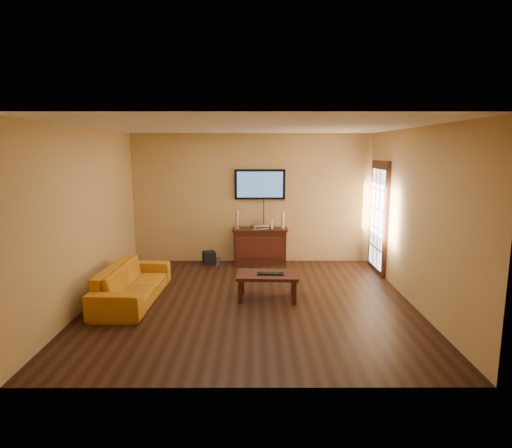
{
  "coord_description": "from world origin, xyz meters",
  "views": [
    {
      "loc": [
        0.07,
        -6.45,
        2.36
      ],
      "look_at": [
        0.09,
        0.8,
        1.1
      ],
      "focal_mm": 30.0,
      "sensor_mm": 36.0,
      "label": 1
    }
  ],
  "objects_px": {
    "subwoofer": "(209,257)",
    "bottle": "(218,262)",
    "coffee_table": "(267,277)",
    "keyboard": "(270,274)",
    "media_console": "(260,246)",
    "av_receiver": "(259,227)",
    "television": "(260,184)",
    "sofa": "(132,277)",
    "speaker_right": "(283,221)",
    "speaker_left": "(237,220)",
    "game_console": "(272,223)"
  },
  "relations": [
    {
      "from": "coffee_table",
      "to": "speaker_right",
      "type": "bearing_deg",
      "value": 80.22
    },
    {
      "from": "sofa",
      "to": "speaker_left",
      "type": "distance_m",
      "value": 2.78
    },
    {
      "from": "coffee_table",
      "to": "subwoofer",
      "type": "height_order",
      "value": "coffee_table"
    },
    {
      "from": "speaker_left",
      "to": "keyboard",
      "type": "bearing_deg",
      "value": -74.4
    },
    {
      "from": "speaker_left",
      "to": "game_console",
      "type": "height_order",
      "value": "speaker_left"
    },
    {
      "from": "television",
      "to": "sofa",
      "type": "relative_size",
      "value": 0.54
    },
    {
      "from": "bottle",
      "to": "av_receiver",
      "type": "bearing_deg",
      "value": 17.21
    },
    {
      "from": "sofa",
      "to": "speaker_left",
      "type": "xyz_separation_m",
      "value": [
        1.56,
        2.24,
        0.54
      ]
    },
    {
      "from": "sofa",
      "to": "bottle",
      "type": "relative_size",
      "value": 9.06
    },
    {
      "from": "speaker_right",
      "to": "speaker_left",
      "type": "bearing_deg",
      "value": -177.93
    },
    {
      "from": "media_console",
      "to": "speaker_right",
      "type": "relative_size",
      "value": 3.43
    },
    {
      "from": "speaker_left",
      "to": "subwoofer",
      "type": "relative_size",
      "value": 1.49
    },
    {
      "from": "sofa",
      "to": "speaker_right",
      "type": "height_order",
      "value": "speaker_right"
    },
    {
      "from": "media_console",
      "to": "subwoofer",
      "type": "xyz_separation_m",
      "value": [
        -1.07,
        0.02,
        -0.25
      ]
    },
    {
      "from": "speaker_left",
      "to": "keyboard",
      "type": "distance_m",
      "value": 2.35
    },
    {
      "from": "game_console",
      "to": "keyboard",
      "type": "relative_size",
      "value": 0.51
    },
    {
      "from": "speaker_right",
      "to": "sofa",
      "type": "bearing_deg",
      "value": -137.89
    },
    {
      "from": "sofa",
      "to": "speaker_left",
      "type": "relative_size",
      "value": 5.26
    },
    {
      "from": "subwoofer",
      "to": "keyboard",
      "type": "xyz_separation_m",
      "value": [
        1.21,
        -2.22,
        0.31
      ]
    },
    {
      "from": "av_receiver",
      "to": "speaker_left",
      "type": "bearing_deg",
      "value": 153.16
    },
    {
      "from": "bottle",
      "to": "keyboard",
      "type": "height_order",
      "value": "keyboard"
    },
    {
      "from": "subwoofer",
      "to": "game_console",
      "type": "bearing_deg",
      "value": -16.26
    },
    {
      "from": "av_receiver",
      "to": "game_console",
      "type": "bearing_deg",
      "value": -18.01
    },
    {
      "from": "speaker_right",
      "to": "coffee_table",
      "type": "bearing_deg",
      "value": -99.78
    },
    {
      "from": "coffee_table",
      "to": "sofa",
      "type": "distance_m",
      "value": 2.13
    },
    {
      "from": "television",
      "to": "speaker_right",
      "type": "bearing_deg",
      "value": -16.01
    },
    {
      "from": "coffee_table",
      "to": "television",
      "type": "bearing_deg",
      "value": 92.33
    },
    {
      "from": "television",
      "to": "av_receiver",
      "type": "bearing_deg",
      "value": -94.65
    },
    {
      "from": "media_console",
      "to": "speaker_left",
      "type": "relative_size",
      "value": 3.06
    },
    {
      "from": "media_console",
      "to": "av_receiver",
      "type": "xyz_separation_m",
      "value": [
        -0.02,
        -0.01,
        0.41
      ]
    },
    {
      "from": "sofa",
      "to": "coffee_table",
      "type": "bearing_deg",
      "value": -86.67
    },
    {
      "from": "television",
      "to": "subwoofer",
      "type": "bearing_deg",
      "value": -171.39
    },
    {
      "from": "television",
      "to": "game_console",
      "type": "xyz_separation_m",
      "value": [
        0.25,
        -0.16,
        -0.79
      ]
    },
    {
      "from": "keyboard",
      "to": "av_receiver",
      "type": "bearing_deg",
      "value": 94.07
    },
    {
      "from": "subwoofer",
      "to": "television",
      "type": "bearing_deg",
      "value": -7.72
    },
    {
      "from": "speaker_right",
      "to": "av_receiver",
      "type": "xyz_separation_m",
      "value": [
        -0.49,
        -0.05,
        -0.12
      ]
    },
    {
      "from": "sofa",
      "to": "speaker_left",
      "type": "height_order",
      "value": "speaker_left"
    },
    {
      "from": "subwoofer",
      "to": "bottle",
      "type": "xyz_separation_m",
      "value": [
        0.21,
        -0.29,
        -0.02
      ]
    },
    {
      "from": "coffee_table",
      "to": "game_console",
      "type": "distance_m",
      "value": 2.25
    },
    {
      "from": "coffee_table",
      "to": "keyboard",
      "type": "relative_size",
      "value": 2.34
    },
    {
      "from": "game_console",
      "to": "bottle",
      "type": "bearing_deg",
      "value": -166.2
    },
    {
      "from": "bottle",
      "to": "speaker_right",
      "type": "bearing_deg",
      "value": 13.25
    },
    {
      "from": "subwoofer",
      "to": "bottle",
      "type": "bearing_deg",
      "value": -69.79
    },
    {
      "from": "sofa",
      "to": "av_receiver",
      "type": "distance_m",
      "value": 3.03
    },
    {
      "from": "subwoofer",
      "to": "speaker_left",
      "type": "bearing_deg",
      "value": -17.25
    },
    {
      "from": "game_console",
      "to": "bottle",
      "type": "xyz_separation_m",
      "value": [
        -1.11,
        -0.29,
        -0.76
      ]
    },
    {
      "from": "bottle",
      "to": "game_console",
      "type": "bearing_deg",
      "value": 14.67
    },
    {
      "from": "speaker_right",
      "to": "subwoofer",
      "type": "relative_size",
      "value": 1.33
    },
    {
      "from": "speaker_right",
      "to": "av_receiver",
      "type": "height_order",
      "value": "speaker_right"
    },
    {
      "from": "bottle",
      "to": "speaker_left",
      "type": "bearing_deg",
      "value": 36.47
    }
  ]
}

